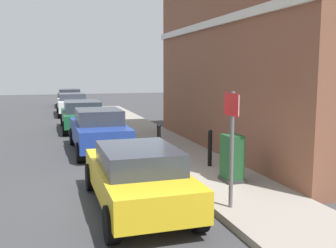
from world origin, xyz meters
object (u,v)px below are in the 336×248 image
Objects in this scene: car_yellow at (137,175)px; car_white at (72,104)px; car_green at (82,115)px; bollard_far_kerb at (159,139)px; car_blue at (99,130)px; utility_cabinet at (232,160)px; street_sign at (232,132)px; car_black at (70,97)px; bollard_near_cabinet at (210,147)px.

car_yellow is 18.16m from car_white.
bollard_far_kerb is at bearing -166.37° from car_green.
car_white is at bearing 0.36° from car_blue.
car_blue is 5.82m from utility_cabinet.
car_green is at bearing -179.35° from car_white.
utility_cabinet is 3.30m from bollard_far_kerb.
street_sign is at bearing -166.53° from car_blue.
street_sign is (1.81, -19.04, 0.93)m from car_white.
car_yellow is at bearing 152.54° from street_sign.
street_sign reaches higher than utility_cabinet.
car_blue is (0.00, 6.04, 0.07)m from car_yellow.
car_black is (0.17, 13.12, -0.01)m from car_green.
car_green is 7.61m from bollard_far_kerb.
car_white reaches higher than utility_cabinet.
bollard_far_kerb is (1.60, 3.96, -0.00)m from car_yellow.
car_green reaches higher than car_yellow.
car_blue is at bearing -178.97° from car_white.
car_white is 4.17× the size of bollard_near_cabinet.
car_green is 10.90m from utility_cabinet.
street_sign reaches higher than car_green.
car_green is at bearing 0.46° from car_yellow.
car_blue is 4.51m from bollard_near_cabinet.
bollard_near_cabinet is 0.45× the size of street_sign.
car_white is 1.89× the size of street_sign.
car_white is at bearing 0.36° from car_yellow.
car_yellow is 4.27m from bollard_far_kerb.
car_green is 4.10× the size of bollard_far_kerb.
bollard_far_kerb is at bearing -172.63° from car_white.
utility_cabinet is at bearing -154.23° from car_blue.
utility_cabinet is at bearing 62.70° from street_sign.
bollard_far_kerb is (-0.95, 3.16, 0.02)m from utility_cabinet.
car_green is 1.85× the size of street_sign.
bollard_near_cabinet is at bearing 73.50° from street_sign.
car_black is at bearing -0.44° from car_blue.
car_blue reaches higher than car_yellow.
car_yellow is 3.99× the size of bollard_near_cabinet.
car_blue is 1.05× the size of car_black.
street_sign is (-0.87, -1.68, 0.98)m from utility_cabinet.
car_blue is at bearing -179.02° from car_black.
car_green reaches higher than car_white.
car_blue is 7.17m from street_sign.
car_green reaches higher than bollard_near_cabinet.
car_green is 12.42m from street_sign.
bollard_near_cabinet is (2.65, 2.39, -0.00)m from car_yellow.
street_sign is (1.79, -12.26, 0.92)m from car_green.
car_yellow is 11.38m from car_green.
car_white reaches higher than bollard_near_cabinet.
street_sign is (1.62, -25.38, 0.93)m from car_black.
street_sign reaches higher than car_white.
car_green is 13.12m from car_black.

